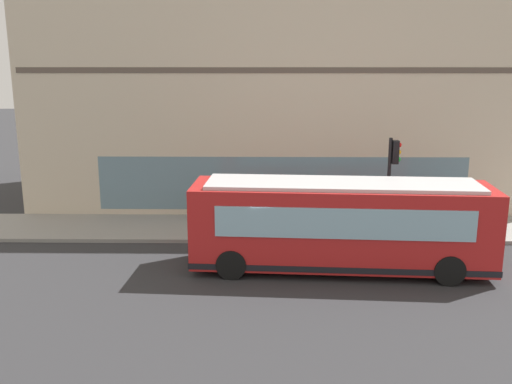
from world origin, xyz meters
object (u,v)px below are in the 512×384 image
object	(u,v)px
fire_hydrant	(344,222)
pedestrian_near_building_entrance	(322,210)
city_bus_nearside	(340,226)
pedestrian_near_hydrant	(442,203)
traffic_light_near_corner	(393,169)
newspaper_vending_box	(206,208)

from	to	relation	value
fire_hydrant	pedestrian_near_building_entrance	size ratio (longest dim) A/B	0.43
city_bus_nearside	fire_hydrant	size ratio (longest dim) A/B	13.75
pedestrian_near_hydrant	fire_hydrant	bearing A→B (deg)	100.39
pedestrian_near_building_entrance	traffic_light_near_corner	bearing A→B (deg)	-97.87
pedestrian_near_building_entrance	pedestrian_near_hydrant	distance (m)	5.23
newspaper_vending_box	pedestrian_near_building_entrance	bearing A→B (deg)	-113.67
city_bus_nearside	fire_hydrant	distance (m)	4.14
traffic_light_near_corner	pedestrian_near_hydrant	bearing A→B (deg)	-58.37
city_bus_nearside	pedestrian_near_building_entrance	distance (m)	3.59
city_bus_nearside	traffic_light_near_corner	distance (m)	4.20
pedestrian_near_hydrant	traffic_light_near_corner	bearing A→B (deg)	121.63
city_bus_nearside	pedestrian_near_hydrant	bearing A→B (deg)	-45.81
city_bus_nearside	fire_hydrant	world-z (taller)	city_bus_nearside
fire_hydrant	newspaper_vending_box	distance (m)	6.07
traffic_light_near_corner	newspaper_vending_box	bearing A→B (deg)	71.58
traffic_light_near_corner	newspaper_vending_box	size ratio (longest dim) A/B	4.39
fire_hydrant	pedestrian_near_hydrant	distance (m)	4.28
fire_hydrant	pedestrian_near_hydrant	xyz separation A→B (m)	(0.76, -4.16, 0.64)
traffic_light_near_corner	newspaper_vending_box	xyz separation A→B (m)	(2.50, 7.51, -2.30)
pedestrian_near_hydrant	newspaper_vending_box	xyz separation A→B (m)	(0.98, 9.98, -0.55)
traffic_light_near_corner	pedestrian_near_building_entrance	distance (m)	3.19
city_bus_nearside	newspaper_vending_box	bearing A→B (deg)	42.03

